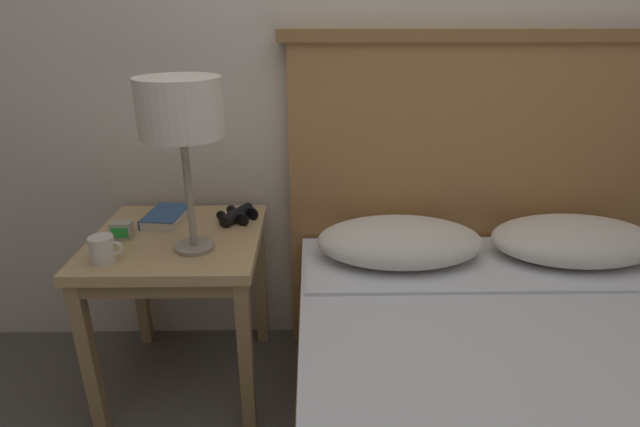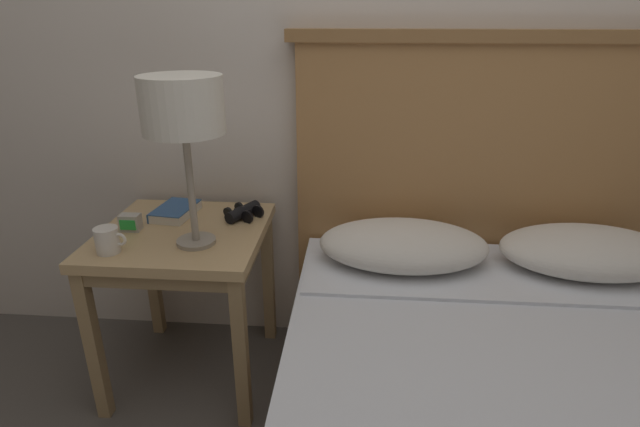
{
  "view_description": "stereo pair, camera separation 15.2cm",
  "coord_description": "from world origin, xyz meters",
  "px_view_note": "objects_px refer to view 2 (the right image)",
  "views": [
    {
      "loc": [
        -0.2,
        -0.95,
        1.35
      ],
      "look_at": [
        -0.18,
        0.59,
        0.72
      ],
      "focal_mm": 28.0,
      "sensor_mm": 36.0,
      "label": 1
    },
    {
      "loc": [
        -0.05,
        -0.94,
        1.35
      ],
      "look_at": [
        -0.18,
        0.59,
        0.72
      ],
      "focal_mm": 28.0,
      "sensor_mm": 36.0,
      "label": 2
    }
  ],
  "objects_px": {
    "nightstand": "(184,251)",
    "table_lamp": "(183,109)",
    "binoculars_pair": "(243,212)",
    "alarm_clock": "(130,223)",
    "book_on_nightstand": "(175,211)",
    "coffee_mug": "(108,240)"
  },
  "relations": [
    {
      "from": "nightstand",
      "to": "binoculars_pair",
      "type": "xyz_separation_m",
      "value": [
        0.19,
        0.13,
        0.11
      ]
    },
    {
      "from": "book_on_nightstand",
      "to": "coffee_mug",
      "type": "xyz_separation_m",
      "value": [
        -0.1,
        -0.32,
        0.02
      ]
    },
    {
      "from": "book_on_nightstand",
      "to": "alarm_clock",
      "type": "distance_m",
      "value": 0.18
    },
    {
      "from": "nightstand",
      "to": "book_on_nightstand",
      "type": "distance_m",
      "value": 0.18
    },
    {
      "from": "coffee_mug",
      "to": "alarm_clock",
      "type": "xyz_separation_m",
      "value": [
        -0.0,
        0.17,
        -0.01
      ]
    },
    {
      "from": "book_on_nightstand",
      "to": "alarm_clock",
      "type": "xyz_separation_m",
      "value": [
        -0.11,
        -0.15,
        0.01
      ]
    },
    {
      "from": "book_on_nightstand",
      "to": "binoculars_pair",
      "type": "xyz_separation_m",
      "value": [
        0.26,
        0.0,
        0.0
      ]
    },
    {
      "from": "book_on_nightstand",
      "to": "binoculars_pair",
      "type": "bearing_deg",
      "value": 0.48
    },
    {
      "from": "coffee_mug",
      "to": "alarm_clock",
      "type": "height_order",
      "value": "coffee_mug"
    },
    {
      "from": "binoculars_pair",
      "to": "coffee_mug",
      "type": "distance_m",
      "value": 0.49
    },
    {
      "from": "book_on_nightstand",
      "to": "binoculars_pair",
      "type": "height_order",
      "value": "binoculars_pair"
    },
    {
      "from": "nightstand",
      "to": "coffee_mug",
      "type": "bearing_deg",
      "value": -132.1
    },
    {
      "from": "table_lamp",
      "to": "alarm_clock",
      "type": "relative_size",
      "value": 7.87
    },
    {
      "from": "table_lamp",
      "to": "book_on_nightstand",
      "type": "distance_m",
      "value": 0.52
    },
    {
      "from": "book_on_nightstand",
      "to": "alarm_clock",
      "type": "relative_size",
      "value": 3.01
    },
    {
      "from": "nightstand",
      "to": "table_lamp",
      "type": "relative_size",
      "value": 1.13
    },
    {
      "from": "alarm_clock",
      "to": "nightstand",
      "type": "bearing_deg",
      "value": 5.93
    },
    {
      "from": "binoculars_pair",
      "to": "alarm_clock",
      "type": "xyz_separation_m",
      "value": [
        -0.37,
        -0.15,
        0.01
      ]
    },
    {
      "from": "table_lamp",
      "to": "book_on_nightstand",
      "type": "height_order",
      "value": "table_lamp"
    },
    {
      "from": "nightstand",
      "to": "book_on_nightstand",
      "type": "height_order",
      "value": "book_on_nightstand"
    },
    {
      "from": "alarm_clock",
      "to": "binoculars_pair",
      "type": "bearing_deg",
      "value": 22.18
    },
    {
      "from": "binoculars_pair",
      "to": "alarm_clock",
      "type": "distance_m",
      "value": 0.4
    }
  ]
}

